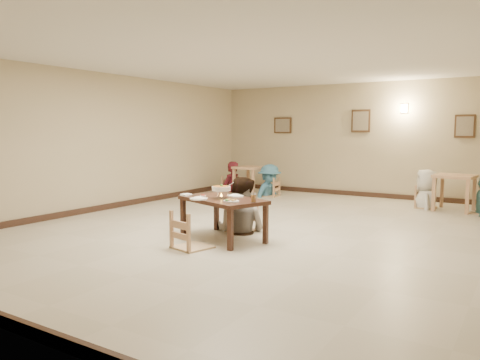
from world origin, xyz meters
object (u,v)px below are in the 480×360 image
Objects in this scene: bg_table_right at (455,181)px; bg_chair_ll at (231,177)px; bg_diner_c at (427,169)px; main_table at (223,203)px; bg_diner_a at (231,161)px; chair_far at (242,204)px; bg_table_left at (251,172)px; curry_warmer at (221,189)px; drink_glass at (253,198)px; main_diner at (241,177)px; bg_chair_rl at (427,187)px; chair_near at (192,213)px; bg_diner_b at (270,164)px; bg_chair_lr at (270,178)px.

bg_chair_ll is (-5.78, -0.06, -0.21)m from bg_table_right.
bg_table_right is 5.78m from bg_chair_ll.
bg_table_right is 0.63m from bg_diner_c.
main_table is 0.91× the size of bg_diner_a.
chair_far is 0.54× the size of bg_diner_a.
bg_diner_a reaches higher than bg_table_left.
curry_warmer is 0.65m from drink_glass.
main_diner is 1.97× the size of bg_chair_rl.
bg_diner_a is at bearing -179.95° from bg_table_left.
main_diner reaches higher than curry_warmer.
curry_warmer is (0.06, 0.68, 0.30)m from chair_near.
bg_chair_rl reaches higher than main_table.
bg_diner_b is at bearing -59.15° from chair_near.
curry_warmer is at bearing 151.71° from bg_chair_rl.
bg_chair_rl is 0.55× the size of bg_diner_a.
bg_chair_lr reaches higher than bg_table_left.
drink_glass reaches higher than main_table.
bg_table_left is at bearing 116.00° from curry_warmer.
drink_glass is 0.15× the size of bg_chair_rl.
curry_warmer is at bearing -67.62° from main_table.
main_diner is at bearing 94.72° from curry_warmer.
bg_diner_b is (-3.92, -0.22, 0.37)m from bg_chair_rl.
chair_near is 1.09× the size of bg_chair_rl.
main_table is 11.17× the size of drink_glass.
bg_diner_a is 5.19m from bg_diner_c.
chair_near is at bearing -95.28° from curry_warmer.
bg_chair_lr is (-1.76, 4.83, -0.35)m from curry_warmer.
bg_chair_ll is 1.34m from bg_diner_b.
drink_glass is at bearing 158.33° from bg_chair_rl.
bg_table_right is 4.51m from bg_diner_b.
bg_diner_c is (2.23, 4.32, 0.40)m from chair_far.
chair_far is 0.49m from main_diner.
curry_warmer is 5.78m from bg_chair_ll.
chair_near is 1.19× the size of bg_chair_ll.
bg_chair_rl is (2.16, 5.01, -0.10)m from main_table.
bg_chair_ll reaches higher than bg_table_right.
bg_chair_ll is 1.27m from bg_chair_lr.
bg_diner_c reaches higher than bg_chair_rl.
bg_chair_ll is at bearing 91.20° from bg_diner_b.
chair_near reaches higher than bg_chair_rl.
bg_diner_b is at bearing -100.78° from bg_diner_c.
chair_far is (-0.07, 0.69, -0.12)m from main_table.
chair_far is at bearing -152.86° from bg_diner_b.
curry_warmer is 0.34× the size of bg_chair_rl.
chair_near is 1.42m from main_diner.
bg_chair_ll is at bearing 126.36° from drink_glass.
main_diner is at bearing 148.02° from bg_chair_rl.
bg_table_left is 5.14m from bg_table_right.
bg_diner_b is at bearing 88.12° from bg_chair_rl.
bg_diner_c reaches higher than chair_far.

